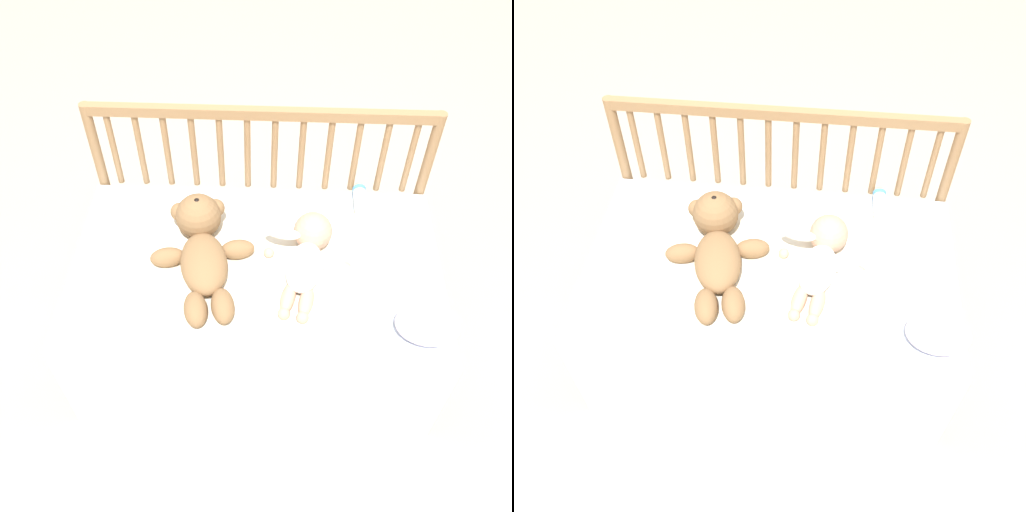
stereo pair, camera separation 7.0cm
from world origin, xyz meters
The scene contains 8 objects.
ground_plane centered at (0.00, 0.00, 0.00)m, with size 12.00×12.00×0.00m, color tan.
crib_mattress centered at (0.00, 0.00, 0.22)m, with size 1.19×0.71×0.44m.
crib_rail centered at (0.00, 0.38, 0.55)m, with size 1.19×0.04×0.78m.
blanket centered at (-0.03, -0.04, 0.45)m, with size 0.84×0.57×0.01m.
teddy_bear centered at (-0.17, 0.02, 0.50)m, with size 0.34×0.49×0.15m.
baby centered at (0.16, 0.01, 0.49)m, with size 0.29×0.39×0.13m.
small_pillow centered at (0.51, -0.23, 0.47)m, with size 0.19×0.15×0.06m.
baby_bottle centered at (0.35, 0.31, 0.47)m, with size 0.05×0.14×0.05m.
Camera 2 is at (0.12, -1.16, 1.86)m, focal length 40.00 mm.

